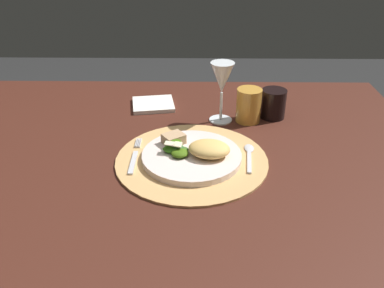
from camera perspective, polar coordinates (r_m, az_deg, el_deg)
name	(u,v)px	position (r m, az deg, el deg)	size (l,w,h in m)	color
dining_table	(175,194)	(1.14, -2.37, -6.95)	(1.36, 0.99, 0.71)	#441E15
placemat	(192,160)	(1.01, -0.04, -2.23)	(0.38, 0.38, 0.01)	tan
dinner_plate	(192,156)	(1.01, -0.04, -1.71)	(0.25, 0.25, 0.02)	silver
pasta_serving	(209,149)	(0.99, 2.41, -0.67)	(0.10, 0.08, 0.03)	#EABA64
salad_greens	(176,148)	(1.01, -2.21, -0.57)	(0.07, 0.10, 0.03)	#355C22
bread_piece	(175,139)	(1.04, -2.37, 0.74)	(0.05, 0.04, 0.03)	tan
fork	(135,157)	(1.02, -7.98, -1.82)	(0.01, 0.17, 0.00)	silver
spoon	(249,153)	(1.04, 7.94, -1.29)	(0.03, 0.14, 0.01)	silver
napkin	(153,104)	(1.31, -5.40, 5.49)	(0.13, 0.12, 0.01)	white
wine_glass	(222,80)	(1.17, 4.19, 8.85)	(0.07, 0.07, 0.18)	silver
amber_tumbler	(249,105)	(1.20, 7.87, 5.34)	(0.07, 0.07, 0.10)	#C58A34
dark_tumbler	(273,104)	(1.24, 11.23, 5.51)	(0.07, 0.07, 0.09)	black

